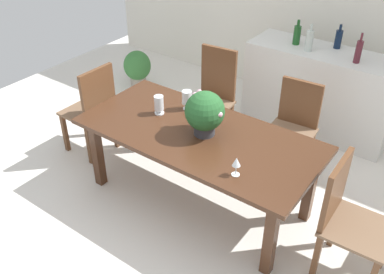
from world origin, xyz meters
TOP-DOWN VIEW (x-y plane):
  - ground_plane at (0.00, 0.00)m, footprint 7.04×7.04m
  - dining_table at (0.00, 0.08)m, footprint 2.09×0.99m
  - chair_far_right at (0.46, 1.04)m, footprint 0.47×0.45m
  - chair_far_left at (-0.48, 1.05)m, footprint 0.48×0.46m
  - chair_foot_end at (1.32, 0.07)m, footprint 0.49×0.48m
  - chair_head_end at (-1.32, 0.07)m, footprint 0.47×0.46m
  - flower_centerpiece at (0.05, 0.09)m, footprint 0.34×0.33m
  - crystal_vase_left at (-0.47, 0.13)m, footprint 0.09×0.09m
  - crystal_vase_center_near at (-0.32, 0.34)m, footprint 0.09×0.09m
  - wine_glass at (0.55, -0.23)m, footprint 0.06×0.06m
  - kitchen_counter at (0.37, 1.93)m, footprint 1.66×0.57m
  - wine_bottle_dark at (0.20, 1.83)m, footprint 0.08×0.08m
  - wine_bottle_green at (0.01, 1.93)m, footprint 0.08×0.08m
  - wine_bottle_tall at (0.72, 1.83)m, footprint 0.07×0.07m
  - wine_bottle_clear at (0.42, 2.09)m, footprint 0.07×0.07m
  - potted_plant_floor at (-2.02, 1.49)m, footprint 0.37×0.37m

SIDE VIEW (x-z plane):
  - ground_plane at x=0.00m, z-range 0.00..0.00m
  - potted_plant_floor at x=-2.02m, z-range 0.03..0.55m
  - kitchen_counter at x=0.37m, z-range 0.00..0.96m
  - chair_far_right at x=0.46m, z-range 0.06..1.00m
  - chair_foot_end at x=1.32m, z-range 0.06..1.04m
  - chair_head_end at x=-1.32m, z-range 0.05..1.06m
  - chair_far_left at x=-0.48m, z-range 0.05..1.11m
  - dining_table at x=0.00m, z-range 0.28..1.04m
  - crystal_vase_left at x=-0.47m, z-range 0.76..0.94m
  - wine_glass at x=0.55m, z-range 0.79..0.94m
  - crystal_vase_center_near at x=-0.32m, z-range 0.77..0.96m
  - flower_centerpiece at x=0.05m, z-range 0.77..1.16m
  - wine_bottle_clear at x=0.42m, z-range 0.93..1.19m
  - wine_bottle_green at x=0.01m, z-range 0.93..1.20m
  - wine_bottle_dark at x=0.20m, z-range 0.93..1.22m
  - wine_bottle_tall at x=0.72m, z-range 0.92..1.23m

